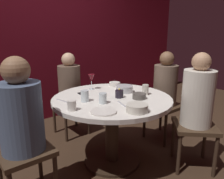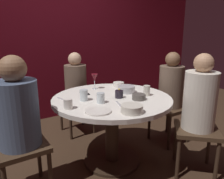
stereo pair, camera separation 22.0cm
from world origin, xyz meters
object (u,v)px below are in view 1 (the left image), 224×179
object	(u,v)px
cup_near_candle	(85,96)
cup_by_left_diner	(72,105)
dining_table	(112,113)
seated_diner_left	(21,117)
seated_diner_back	(70,85)
bowl_sauce_side	(115,84)
cup_by_right_diner	(145,90)
cell_phone	(83,94)
candle_holder	(119,94)
cup_center_front	(103,98)
dinner_plate	(104,111)
bowl_salad_center	(139,96)
wine_glass	(91,78)
bowl_serving_large	(124,89)
seated_diner_right	(165,87)
seated_diner_front_right	(197,100)
bowl_small_white	(137,108)

from	to	relation	value
cup_near_candle	cup_by_left_diner	world-z (taller)	cup_near_candle
dining_table	seated_diner_left	size ratio (longest dim) A/B	1.00
seated_diner_back	bowl_sauce_side	distance (m)	0.64
dining_table	cup_by_right_diner	xyz separation A→B (m)	(0.33, -0.15, 0.22)
seated_diner_left	cell_phone	size ratio (longest dim) A/B	8.62
candle_holder	bowl_sauce_side	world-z (taller)	candle_holder
bowl_sauce_side	cup_center_front	world-z (taller)	cup_center_front
dinner_plate	bowl_salad_center	world-z (taller)	bowl_salad_center
wine_glass	cup_near_candle	distance (m)	0.46
dinner_plate	bowl_salad_center	distance (m)	0.51
seated_diner_back	cup_by_right_diner	bearing A→B (deg)	17.69
seated_diner_left	dinner_plate	distance (m)	0.64
bowl_serving_large	cup_near_candle	xyz separation A→B (m)	(-0.52, -0.01, 0.02)
dining_table	cup_by_right_diner	distance (m)	0.43
bowl_serving_large	dining_table	bearing A→B (deg)	-163.53
bowl_salad_center	bowl_sauce_side	size ratio (longest dim) A/B	1.01
bowl_serving_large	bowl_salad_center	world-z (taller)	bowl_serving_large
dining_table	dinner_plate	size ratio (longest dim) A/B	5.51
wine_glass	bowl_sauce_side	bearing A→B (deg)	-9.16
bowl_sauce_side	cup_by_left_diner	distance (m)	0.93
cup_by_left_diner	cup_by_right_diner	world-z (taller)	cup_by_right_diner
cell_phone	cup_center_front	distance (m)	0.37
seated_diner_back	candle_holder	xyz separation A→B (m)	(0.05, -0.94, 0.08)
seated_diner_left	candle_holder	world-z (taller)	seated_diner_left
seated_diner_left	cell_phone	distance (m)	0.77
seated_diner_right	seated_diner_left	bearing A→B (deg)	0.00
wine_glass	dinner_plate	bearing A→B (deg)	-116.81
cup_by_left_diner	wine_glass	bearing A→B (deg)	42.25
seated_diner_front_right	cup_by_left_diner	xyz separation A→B (m)	(-1.10, 0.51, 0.05)
seated_diner_back	bowl_small_white	size ratio (longest dim) A/B	6.12
bowl_salad_center	seated_diner_front_right	bearing A→B (deg)	-42.38
seated_diner_right	seated_diner_front_right	bearing A→B (deg)	65.56
seated_diner_front_right	seated_diner_back	bearing A→B (deg)	-23.14
seated_diner_right	dinner_plate	size ratio (longest dim) A/B	5.23
candle_holder	cup_by_right_diner	xyz separation A→B (m)	(0.28, -0.09, 0.01)
seated_diner_back	seated_diner_right	world-z (taller)	seated_diner_right
cup_center_front	dining_table	bearing A→B (deg)	27.35
dining_table	seated_diner_right	size ratio (longest dim) A/B	1.05
cup_by_right_diner	cup_center_front	size ratio (longest dim) A/B	1.10
cup_near_candle	seated_diner_back	bearing A→B (deg)	70.89
candle_holder	bowl_sauce_side	distance (m)	0.48
seated_diner_front_right	bowl_small_white	distance (m)	0.71
cup_center_front	cup_near_candle	bearing A→B (deg)	122.50
bowl_small_white	dinner_plate	bearing A→B (deg)	143.48
seated_diner_back	cell_phone	bearing A→B (deg)	-15.72
bowl_salad_center	bowl_serving_large	bearing A→B (deg)	78.53
seated_diner_back	cup_center_front	xyz separation A→B (m)	(-0.19, -0.98, 0.09)
candle_holder	bowl_salad_center	bearing A→B (deg)	-50.25
seated_diner_back	bowl_salad_center	world-z (taller)	seated_diner_back
candle_holder	bowl_serving_large	bearing A→B (deg)	34.38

